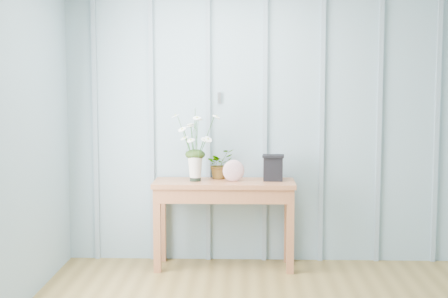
{
  "coord_description": "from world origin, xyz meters",
  "views": [
    {
      "loc": [
        -0.42,
        -3.78,
        1.64
      ],
      "look_at": [
        -0.6,
        1.94,
        1.03
      ],
      "focal_mm": 55.0,
      "sensor_mm": 36.0,
      "label": 1
    }
  ],
  "objects_px": {
    "sideboard": "(224,194)",
    "carved_box": "(273,168)",
    "daisy_vase": "(195,138)",
    "felt_disc_vessel": "(234,171)"
  },
  "relations": [
    {
      "from": "sideboard",
      "to": "felt_disc_vessel",
      "type": "distance_m",
      "value": 0.22
    },
    {
      "from": "sideboard",
      "to": "carved_box",
      "type": "xyz_separation_m",
      "value": [
        0.42,
        0.03,
        0.23
      ]
    },
    {
      "from": "felt_disc_vessel",
      "to": "daisy_vase",
      "type": "bearing_deg",
      "value": 168.83
    },
    {
      "from": "daisy_vase",
      "to": "felt_disc_vessel",
      "type": "xyz_separation_m",
      "value": [
        0.33,
        -0.02,
        -0.28
      ]
    },
    {
      "from": "sideboard",
      "to": "daisy_vase",
      "type": "height_order",
      "value": "daisy_vase"
    },
    {
      "from": "carved_box",
      "to": "sideboard",
      "type": "bearing_deg",
      "value": -176.45
    },
    {
      "from": "daisy_vase",
      "to": "carved_box",
      "type": "relative_size",
      "value": 2.65
    },
    {
      "from": "sideboard",
      "to": "daisy_vase",
      "type": "xyz_separation_m",
      "value": [
        -0.25,
        -0.01,
        0.48
      ]
    },
    {
      "from": "felt_disc_vessel",
      "to": "carved_box",
      "type": "xyz_separation_m",
      "value": [
        0.34,
        0.05,
        0.02
      ]
    },
    {
      "from": "carved_box",
      "to": "daisy_vase",
      "type": "bearing_deg",
      "value": -176.86
    }
  ]
}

